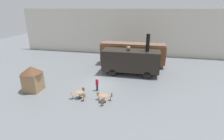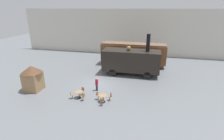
{
  "view_description": "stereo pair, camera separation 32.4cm",
  "coord_description": "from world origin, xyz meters",
  "px_view_note": "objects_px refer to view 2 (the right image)",
  "views": [
    {
      "loc": [
        5.63,
        -19.73,
        9.25
      ],
      "look_at": [
        1.0,
        1.0,
        1.6
      ],
      "focal_mm": 28.0,
      "sensor_mm": 36.0,
      "label": 1
    },
    {
      "loc": [
        5.94,
        -19.66,
        9.25
      ],
      "look_at": [
        1.0,
        1.0,
        1.6
      ],
      "focal_mm": 28.0,
      "sensor_mm": 36.0,
      "label": 2
    }
  ],
  "objects_px": {
    "cafe_table_near": "(79,93)",
    "cafe_table_mid": "(103,97)",
    "passenger_coach_wooden": "(133,53)",
    "steam_locomotive": "(131,60)",
    "visitor_person": "(97,84)",
    "cafe_chair_0": "(83,96)",
    "ticket_kiosk": "(32,77)"
  },
  "relations": [
    {
      "from": "cafe_table_near",
      "to": "cafe_chair_0",
      "type": "height_order",
      "value": "cafe_chair_0"
    },
    {
      "from": "cafe_table_near",
      "to": "cafe_chair_0",
      "type": "bearing_deg",
      "value": -35.2
    },
    {
      "from": "cafe_table_near",
      "to": "cafe_chair_0",
      "type": "relative_size",
      "value": 0.99
    },
    {
      "from": "visitor_person",
      "to": "ticket_kiosk",
      "type": "xyz_separation_m",
      "value": [
        -7.27,
        -1.57,
        0.81
      ]
    },
    {
      "from": "passenger_coach_wooden",
      "to": "steam_locomotive",
      "type": "height_order",
      "value": "steam_locomotive"
    },
    {
      "from": "passenger_coach_wooden",
      "to": "cafe_table_near",
      "type": "xyz_separation_m",
      "value": [
        -4.23,
        -12.59,
        -1.59
      ]
    },
    {
      "from": "steam_locomotive",
      "to": "cafe_table_near",
      "type": "xyz_separation_m",
      "value": [
        -4.46,
        -8.37,
        -1.55
      ]
    },
    {
      "from": "ticket_kiosk",
      "to": "passenger_coach_wooden",
      "type": "bearing_deg",
      "value": 49.66
    },
    {
      "from": "cafe_chair_0",
      "to": "ticket_kiosk",
      "type": "xyz_separation_m",
      "value": [
        -6.63,
        1.04,
        1.16
      ]
    },
    {
      "from": "cafe_table_mid",
      "to": "cafe_chair_0",
      "type": "distance_m",
      "value": 2.12
    },
    {
      "from": "cafe_table_mid",
      "to": "ticket_kiosk",
      "type": "distance_m",
      "value": 8.84
    },
    {
      "from": "passenger_coach_wooden",
      "to": "steam_locomotive",
      "type": "xyz_separation_m",
      "value": [
        0.24,
        -4.22,
        -0.03
      ]
    },
    {
      "from": "cafe_table_near",
      "to": "ticket_kiosk",
      "type": "distance_m",
      "value": 6.1
    },
    {
      "from": "cafe_table_near",
      "to": "visitor_person",
      "type": "height_order",
      "value": "visitor_person"
    },
    {
      "from": "cafe_table_mid",
      "to": "passenger_coach_wooden",
      "type": "bearing_deg",
      "value": 83.45
    },
    {
      "from": "steam_locomotive",
      "to": "cafe_table_mid",
      "type": "xyz_separation_m",
      "value": [
        -1.7,
        -8.56,
        -1.55
      ]
    },
    {
      "from": "cafe_table_mid",
      "to": "visitor_person",
      "type": "relative_size",
      "value": 0.51
    },
    {
      "from": "visitor_person",
      "to": "cafe_table_near",
      "type": "bearing_deg",
      "value": -121.2
    },
    {
      "from": "steam_locomotive",
      "to": "cafe_table_mid",
      "type": "bearing_deg",
      "value": -101.27
    },
    {
      "from": "steam_locomotive",
      "to": "cafe_chair_0",
      "type": "bearing_deg",
      "value": -113.32
    },
    {
      "from": "cafe_table_mid",
      "to": "visitor_person",
      "type": "distance_m",
      "value": 2.77
    },
    {
      "from": "cafe_table_near",
      "to": "cafe_table_mid",
      "type": "height_order",
      "value": "cafe_table_mid"
    },
    {
      "from": "cafe_chair_0",
      "to": "cafe_table_mid",
      "type": "bearing_deg",
      "value": -137.36
    },
    {
      "from": "cafe_table_near",
      "to": "visitor_person",
      "type": "relative_size",
      "value": 0.54
    },
    {
      "from": "visitor_person",
      "to": "cafe_table_mid",
      "type": "bearing_deg",
      "value": -57.97
    },
    {
      "from": "visitor_person",
      "to": "steam_locomotive",
      "type": "bearing_deg",
      "value": 63.05
    },
    {
      "from": "cafe_table_mid",
      "to": "cafe_table_near",
      "type": "bearing_deg",
      "value": 176.09
    },
    {
      "from": "steam_locomotive",
      "to": "visitor_person",
      "type": "relative_size",
      "value": 5.01
    },
    {
      "from": "steam_locomotive",
      "to": "visitor_person",
      "type": "bearing_deg",
      "value": -116.95
    },
    {
      "from": "cafe_table_mid",
      "to": "ticket_kiosk",
      "type": "xyz_separation_m",
      "value": [
        -8.73,
        0.77,
        1.09
      ]
    },
    {
      "from": "cafe_table_near",
      "to": "cafe_table_mid",
      "type": "bearing_deg",
      "value": -3.91
    },
    {
      "from": "passenger_coach_wooden",
      "to": "visitor_person",
      "type": "xyz_separation_m",
      "value": [
        -2.93,
        -10.45,
        -1.3
      ]
    }
  ]
}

